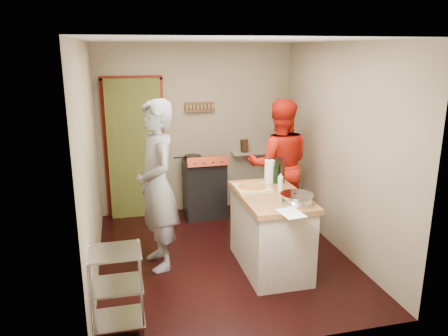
{
  "coord_description": "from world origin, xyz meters",
  "views": [
    {
      "loc": [
        -1.16,
        -4.84,
        2.52
      ],
      "look_at": [
        0.02,
        0.0,
        1.14
      ],
      "focal_mm": 35.0,
      "sensor_mm": 36.0,
      "label": 1
    }
  ],
  "objects_px": {
    "island": "(271,229)",
    "person_red": "(279,165)",
    "person_stripe": "(157,186)",
    "wire_shelving": "(116,286)",
    "stove": "(204,187)"
  },
  "relations": [
    {
      "from": "wire_shelving",
      "to": "person_stripe",
      "type": "bearing_deg",
      "value": 66.92
    },
    {
      "from": "person_stripe",
      "to": "wire_shelving",
      "type": "bearing_deg",
      "value": -34.26
    },
    {
      "from": "island",
      "to": "person_stripe",
      "type": "height_order",
      "value": "person_stripe"
    },
    {
      "from": "wire_shelving",
      "to": "stove",
      "type": "bearing_deg",
      "value": 63.15
    },
    {
      "from": "stove",
      "to": "island",
      "type": "height_order",
      "value": "island"
    },
    {
      "from": "stove",
      "to": "island",
      "type": "bearing_deg",
      "value": -76.84
    },
    {
      "from": "wire_shelving",
      "to": "island",
      "type": "distance_m",
      "value": 1.93
    },
    {
      "from": "wire_shelving",
      "to": "person_red",
      "type": "height_order",
      "value": "person_red"
    },
    {
      "from": "stove",
      "to": "wire_shelving",
      "type": "height_order",
      "value": "stove"
    },
    {
      "from": "island",
      "to": "person_red",
      "type": "bearing_deg",
      "value": 65.65
    },
    {
      "from": "person_stripe",
      "to": "person_red",
      "type": "height_order",
      "value": "person_stripe"
    },
    {
      "from": "island",
      "to": "person_red",
      "type": "xyz_separation_m",
      "value": [
        0.51,
        1.13,
        0.44
      ]
    },
    {
      "from": "person_red",
      "to": "wire_shelving",
      "type": "bearing_deg",
      "value": 54.12
    },
    {
      "from": "stove",
      "to": "island",
      "type": "xyz_separation_m",
      "value": [
        0.43,
        -1.83,
        0.03
      ]
    },
    {
      "from": "person_stripe",
      "to": "person_red",
      "type": "bearing_deg",
      "value": 102.06
    }
  ]
}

